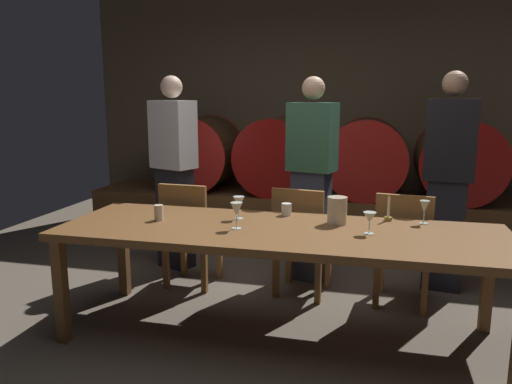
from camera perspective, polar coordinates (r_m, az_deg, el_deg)
name	(u,v)px	position (r m, az deg, el deg)	size (l,w,h in m)	color
ground_plane	(277,336)	(3.40, 2.50, -16.35)	(7.42, 7.42, 0.00)	brown
back_wall	(328,106)	(5.95, 8.30, 9.85)	(5.71, 0.24, 2.91)	brown
barrel_shelf	(320,216)	(5.56, 7.40, -2.73)	(5.14, 0.90, 0.50)	brown
wine_barrel_far_left	(201,153)	(5.76, -6.43, 4.51)	(0.84, 0.83, 0.84)	#513319
wine_barrel_center_left	(278,155)	(5.51, 2.54, 4.28)	(0.84, 0.83, 0.84)	brown
wine_barrel_center_right	(366,158)	(5.41, 12.65, 3.89)	(0.84, 0.83, 0.84)	#513319
wine_barrel_far_right	(459,160)	(5.47, 22.44, 3.41)	(0.84, 0.83, 0.84)	brown
dining_table	(280,238)	(3.15, 2.75, -5.30)	(2.83, 0.92, 0.74)	brown
chair_left	(189,230)	(4.08, -7.78, -4.35)	(0.42, 0.42, 0.88)	brown
chair_center	(301,236)	(3.86, 5.22, -5.16)	(0.45, 0.45, 0.88)	brown
chair_right	(403,244)	(3.81, 16.73, -5.83)	(0.44, 0.44, 0.88)	brown
guest_left	(174,172)	(4.51, -9.48, 2.33)	(0.44, 0.36, 1.74)	black
guest_center	(311,179)	(4.16, 6.45, 1.53)	(0.43, 0.33, 1.72)	#33384C
guest_right	(448,181)	(4.21, 21.35, 1.21)	(0.41, 0.29, 1.76)	black
candle_center	(388,213)	(3.43, 15.11, -2.41)	(0.05, 0.05, 0.19)	olive
pitcher	(337,210)	(3.27, 9.39, -2.11)	(0.13, 0.13, 0.18)	beige
wine_glass_far_left	(239,203)	(3.35, -2.01, -1.31)	(0.08, 0.08, 0.16)	silver
wine_glass_center_left	(236,210)	(3.09, -2.28, -2.07)	(0.08, 0.08, 0.17)	silver
wine_glass_center_right	(370,218)	(3.06, 13.04, -2.96)	(0.08, 0.08, 0.14)	silver
wine_glass_far_right	(424,208)	(3.40, 18.95, -1.73)	(0.06, 0.06, 0.16)	silver
cup_left	(159,213)	(3.39, -11.21, -2.36)	(0.06, 0.06, 0.11)	beige
cup_right	(286,209)	(3.47, 3.55, -2.01)	(0.07, 0.07, 0.08)	white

